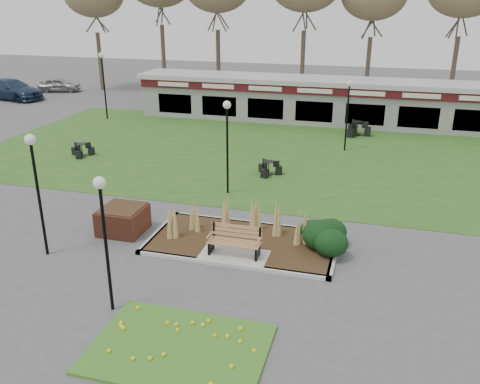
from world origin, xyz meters
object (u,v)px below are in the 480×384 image
(park_bench, at_px, (235,240))
(bistro_set_c, at_px, (269,170))
(lamp_post_near_right, at_px, (103,215))
(lamp_post_far_left, at_px, (103,71))
(lamp_post_near_left, at_px, (35,169))
(car_blue, at_px, (12,89))
(food_pavilion, at_px, (317,100))
(lamp_post_mid_left, at_px, (227,127))
(bistro_set_a, at_px, (82,152))
(bistro_set_d, at_px, (357,131))
(lamp_post_far_right, at_px, (348,100))
(car_black, at_px, (225,94))
(car_silver, at_px, (59,85))
(brick_planter, at_px, (123,219))

(park_bench, xyz_separation_m, bistro_set_c, (-0.71, 8.22, -0.35))
(lamp_post_near_right, distance_m, lamp_post_far_left, 23.49)
(lamp_post_near_left, distance_m, car_blue, 29.56)
(food_pavilion, bearing_deg, lamp_post_mid_left, -97.55)
(bistro_set_a, bearing_deg, lamp_post_near_right, -55.18)
(bistro_set_a, bearing_deg, bistro_set_c, -1.63)
(bistro_set_c, bearing_deg, lamp_post_mid_left, -112.85)
(bistro_set_d, bearing_deg, lamp_post_far_right, -97.23)
(park_bench, distance_m, bistro_set_d, 17.00)
(park_bench, relative_size, lamp_post_mid_left, 0.43)
(park_bench, bearing_deg, bistro_set_a, 142.04)
(bistro_set_c, height_order, bistro_set_d, bistro_set_d)
(lamp_post_far_left, xyz_separation_m, car_black, (6.00, 8.10, -2.62))
(food_pavilion, height_order, bistro_set_a, food_pavilion)
(bistro_set_a, height_order, car_blue, car_blue)
(lamp_post_mid_left, relative_size, car_silver, 1.10)
(bistro_set_d, bearing_deg, car_black, 143.59)
(car_silver, distance_m, car_black, 15.50)
(lamp_post_mid_left, distance_m, car_black, 20.41)
(lamp_post_mid_left, height_order, bistro_set_d, lamp_post_mid_left)
(lamp_post_near_left, height_order, lamp_post_far_left, lamp_post_far_left)
(lamp_post_mid_left, bearing_deg, park_bench, -70.73)
(park_bench, bearing_deg, car_blue, 140.04)
(bistro_set_a, distance_m, bistro_set_d, 16.04)
(lamp_post_mid_left, relative_size, car_blue, 0.72)
(lamp_post_mid_left, relative_size, bistro_set_c, 3.28)
(lamp_post_far_right, height_order, bistro_set_a, lamp_post_far_right)
(lamp_post_near_right, distance_m, car_silver, 35.87)
(food_pavilion, relative_size, lamp_post_far_right, 6.42)
(bistro_set_a, bearing_deg, car_silver, 127.08)
(lamp_post_mid_left, height_order, bistro_set_a, lamp_post_mid_left)
(lamp_post_near_left, xyz_separation_m, car_black, (-1.99, 26.25, -2.32))
(food_pavilion, relative_size, lamp_post_mid_left, 6.15)
(lamp_post_near_right, relative_size, lamp_post_far_left, 0.85)
(bistro_set_a, height_order, car_black, car_black)
(lamp_post_far_left, xyz_separation_m, car_silver, (-9.49, 8.51, -2.64))
(lamp_post_far_right, distance_m, bistro_set_d, 4.30)
(lamp_post_near_left, bearing_deg, lamp_post_far_left, 113.77)
(park_bench, bearing_deg, lamp_post_far_right, 79.66)
(brick_planter, bearing_deg, car_black, 98.53)
(brick_planter, xyz_separation_m, bistro_set_c, (3.69, 7.46, -0.24))
(lamp_post_near_left, xyz_separation_m, lamp_post_near_right, (3.63, -2.26, -0.18))
(bistro_set_c, relative_size, bistro_set_d, 0.76)
(lamp_post_near_right, xyz_separation_m, bistro_set_a, (-8.52, 12.25, -2.54))
(lamp_post_far_right, relative_size, car_blue, 0.69)
(brick_planter, distance_m, lamp_post_near_left, 3.71)
(lamp_post_mid_left, bearing_deg, lamp_post_near_right, -93.02)
(bistro_set_a, distance_m, car_black, 16.52)
(brick_planter, height_order, bistro_set_c, brick_planter)
(bistro_set_c, bearing_deg, lamp_post_far_left, 147.56)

